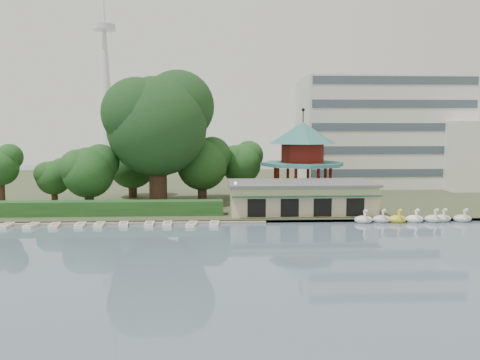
{
  "coord_description": "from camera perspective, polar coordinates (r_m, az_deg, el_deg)",
  "views": [
    {
      "loc": [
        -0.52,
        -37.25,
        10.99
      ],
      "look_at": [
        2.0,
        18.0,
        5.0
      ],
      "focal_mm": 35.0,
      "sensor_mm": 36.0,
      "label": 1
    }
  ],
  "objects": [
    {
      "name": "lamp_post",
      "position": [
        56.81,
        -0.55,
        -1.56
      ],
      "size": [
        0.36,
        0.36,
        4.28
      ],
      "color": "black",
      "rests_on": "shore"
    },
    {
      "name": "shore",
      "position": [
        89.9,
        -2.26,
        -0.72
      ],
      "size": [
        220.0,
        70.0,
        0.4
      ],
      "primitive_type": "cube",
      "color": "#424930",
      "rests_on": "ground"
    },
    {
      "name": "office_building",
      "position": [
        92.43,
        18.51,
        5.08
      ],
      "size": [
        38.0,
        18.0,
        20.0
      ],
      "color": "silver",
      "rests_on": "shore"
    },
    {
      "name": "swan_boats",
      "position": [
        59.58,
        20.41,
        -4.45
      ],
      "size": [
        14.23,
        2.07,
        1.92
      ],
      "color": "white",
      "rests_on": "ground"
    },
    {
      "name": "small_trees",
      "position": [
        70.22,
        -11.23,
        1.88
      ],
      "size": [
        39.13,
        17.2,
        9.53
      ],
      "color": "#3A281C",
      "rests_on": "shore"
    },
    {
      "name": "big_tree",
      "position": [
        66.01,
        -9.91,
        7.24
      ],
      "size": [
        15.09,
        14.06,
        18.96
      ],
      "color": "#3A281C",
      "rests_on": "shore"
    },
    {
      "name": "pavilion",
      "position": [
        70.46,
        7.64,
        3.27
      ],
      "size": [
        12.4,
        12.4,
        13.5
      ],
      "color": "beige",
      "rests_on": "shore"
    },
    {
      "name": "hedge",
      "position": [
        60.32,
        -16.49,
        -3.32
      ],
      "size": [
        30.0,
        2.0,
        1.8
      ],
      "primitive_type": "cube",
      "color": "#224F1F",
      "rests_on": "shore"
    },
    {
      "name": "ground_plane",
      "position": [
        38.84,
        -1.76,
        -10.26
      ],
      "size": [
        220.0,
        220.0,
        0.0
      ],
      "primitive_type": "plane",
      "color": "slate",
      "rests_on": "ground"
    },
    {
      "name": "moored_rowboats",
      "position": [
        55.77,
        -16.62,
        -5.26
      ],
      "size": [
        27.19,
        2.66,
        0.36
      ],
      "color": "white",
      "rests_on": "ground"
    },
    {
      "name": "embankment",
      "position": [
        55.62,
        -2.03,
        -5.06
      ],
      "size": [
        220.0,
        0.6,
        0.3
      ],
      "primitive_type": "cube",
      "color": "gray",
      "rests_on": "ground"
    },
    {
      "name": "dock",
      "position": [
        56.7,
        -14.3,
        -5.07
      ],
      "size": [
        34.0,
        1.6,
        0.24
      ],
      "primitive_type": "cube",
      "color": "gray",
      "rests_on": "ground"
    },
    {
      "name": "broadcast_tower",
      "position": [
        183.49,
        -16.09,
        13.14
      ],
      "size": [
        8.0,
        8.0,
        96.0
      ],
      "color": "silver",
      "rests_on": "ground"
    },
    {
      "name": "boathouse",
      "position": [
        60.77,
        7.39,
        -2.03
      ],
      "size": [
        18.6,
        9.39,
        3.9
      ],
      "color": "beige",
      "rests_on": "shore"
    }
  ]
}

